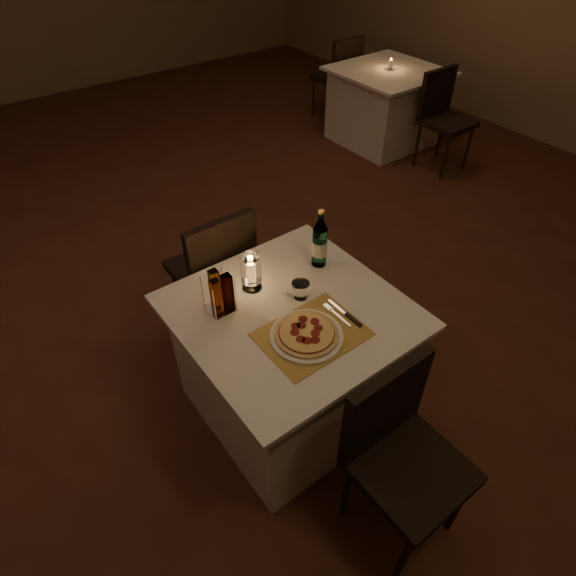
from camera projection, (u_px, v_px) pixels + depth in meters
floor at (255, 313)px, 3.28m from camera, size 8.00×10.00×0.02m
main_table at (290, 361)px, 2.47m from camera, size 1.00×1.00×0.74m
chair_near at (398, 443)px, 1.92m from camera, size 0.42×0.42×0.90m
chair_far at (216, 265)px, 2.78m from camera, size 0.42×0.42×0.90m
placemat at (312, 334)px, 2.10m from camera, size 0.45×0.34×0.00m
plate at (306, 336)px, 2.09m from camera, size 0.32×0.32×0.01m
pizza at (307, 333)px, 2.07m from camera, size 0.28×0.28×0.02m
fork at (335, 313)px, 2.20m from camera, size 0.02×0.18×0.00m
knife at (350, 317)px, 2.17m from camera, size 0.02×0.22×0.01m
tumbler at (301, 290)px, 2.26m from camera, size 0.09×0.09×0.09m
water_bottle at (320, 244)px, 2.39m from camera, size 0.08×0.08×0.32m
hurricane_candle at (251, 270)px, 2.26m from camera, size 0.10×0.10×0.19m
cruet_caddy at (220, 294)px, 2.16m from camera, size 0.12×0.12×0.21m
neighbor_table_right at (385, 106)px, 5.04m from camera, size 1.00×1.00×0.74m
neighbor_chair_ra at (442, 111)px, 4.50m from camera, size 0.42×0.42×0.90m
neighbor_chair_rb at (341, 71)px, 5.35m from camera, size 0.42×0.42×0.90m
neighbor_candle_right at (390, 64)px, 4.76m from camera, size 0.03×0.03×0.11m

